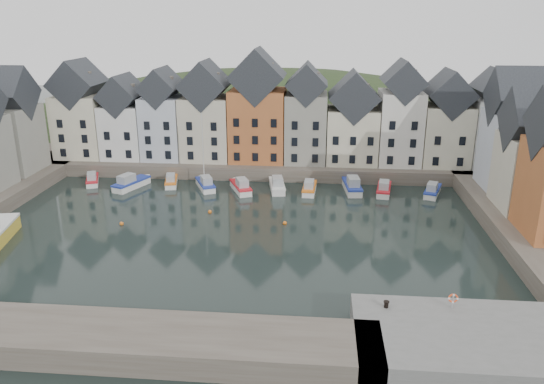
# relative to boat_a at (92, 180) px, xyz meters

# --- Properties ---
(ground) EXTENTS (260.00, 260.00, 0.00)m
(ground) POSITION_rel_boat_a_xyz_m (24.34, -18.72, -0.62)
(ground) COLOR black
(ground) RESTS_ON ground
(far_quay) EXTENTS (90.00, 16.00, 2.00)m
(far_quay) POSITION_rel_boat_a_xyz_m (24.34, 11.28, 0.38)
(far_quay) COLOR #50483D
(far_quay) RESTS_ON ground
(near_quay) EXTENTS (18.00, 10.00, 2.00)m
(near_quay) POSITION_rel_boat_a_xyz_m (46.34, -38.72, 0.38)
(near_quay) COLOR #60605E
(near_quay) RESTS_ON ground
(near_wall) EXTENTS (50.00, 6.00, 2.00)m
(near_wall) POSITION_rel_boat_a_xyz_m (14.34, -40.72, 0.38)
(near_wall) COLOR #50483D
(near_wall) RESTS_ON ground
(hillside) EXTENTS (153.60, 70.40, 64.00)m
(hillside) POSITION_rel_boat_a_xyz_m (24.36, 37.27, -18.58)
(hillside) COLOR #24341A
(hillside) RESTS_ON ground
(far_terrace) EXTENTS (72.37, 8.16, 17.78)m
(far_terrace) POSITION_rel_boat_a_xyz_m (27.55, 9.28, 8.25)
(far_terrace) COLOR beige
(far_terrace) RESTS_ON far_quay
(right_terrace) EXTENTS (8.30, 24.25, 16.36)m
(right_terrace) POSITION_rel_boat_a_xyz_m (60.34, -10.65, 8.29)
(right_terrace) COLOR silver
(right_terrace) RESTS_ON right_quay
(mooring_buoys) EXTENTS (20.50, 5.50, 0.50)m
(mooring_buoys) POSITION_rel_boat_a_xyz_m (20.34, -13.39, -0.47)
(mooring_buoys) COLOR orange
(mooring_buoys) RESTS_ON ground
(boat_a) EXTENTS (3.55, 5.69, 2.09)m
(boat_a) POSITION_rel_boat_a_xyz_m (0.00, 0.00, 0.00)
(boat_a) COLOR silver
(boat_a) RESTS_ON ground
(boat_b) EXTENTS (4.31, 6.83, 2.51)m
(boat_b) POSITION_rel_boat_a_xyz_m (6.56, -1.62, 0.13)
(boat_b) COLOR silver
(boat_b) RESTS_ON ground
(boat_c) EXTENTS (2.81, 5.64, 2.07)m
(boat_c) POSITION_rel_boat_a_xyz_m (12.17, 0.40, -0.00)
(boat_c) COLOR silver
(boat_c) RESTS_ON ground
(boat_d) EXTENTS (4.15, 6.19, 11.40)m
(boat_d) POSITION_rel_boat_a_xyz_m (17.70, -0.83, 0.12)
(boat_d) COLOR silver
(boat_d) RESTS_ON ground
(boat_e) EXTENTS (4.15, 6.40, 2.36)m
(boat_e) POSITION_rel_boat_a_xyz_m (23.12, -1.64, 0.08)
(boat_e) COLOR silver
(boat_e) RESTS_ON ground
(boat_f) EXTENTS (2.99, 6.60, 2.44)m
(boat_f) POSITION_rel_boat_a_xyz_m (28.32, -0.59, 0.10)
(boat_f) COLOR silver
(boat_f) RESTS_ON ground
(boat_g) EXTENTS (2.09, 5.84, 2.21)m
(boat_g) POSITION_rel_boat_a_xyz_m (33.06, -1.16, 0.03)
(boat_g) COLOR silver
(boat_g) RESTS_ON ground
(boat_h) EXTENTS (2.79, 7.00, 2.62)m
(boat_h) POSITION_rel_boat_a_xyz_m (39.26, -0.09, 0.16)
(boat_h) COLOR silver
(boat_h) RESTS_ON ground
(boat_i) EXTENTS (2.76, 6.17, 2.28)m
(boat_i) POSITION_rel_boat_a_xyz_m (43.76, -0.75, 0.06)
(boat_i) COLOR silver
(boat_i) RESTS_ON ground
(boat_j) EXTENTS (3.53, 5.92, 2.17)m
(boat_j) POSITION_rel_boat_a_xyz_m (50.60, -0.80, 0.02)
(boat_j) COLOR silver
(boat_j) RESTS_ON ground
(mooring_bollard) EXTENTS (0.48, 0.48, 0.56)m
(mooring_bollard) POSITION_rel_boat_a_xyz_m (40.06, -35.75, 1.69)
(mooring_bollard) COLOR black
(mooring_bollard) RESTS_ON near_quay
(life_ring_post) EXTENTS (0.80, 0.17, 1.30)m
(life_ring_post) POSITION_rel_boat_a_xyz_m (45.38, -35.35, 2.24)
(life_ring_post) COLOR gray
(life_ring_post) RESTS_ON near_quay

